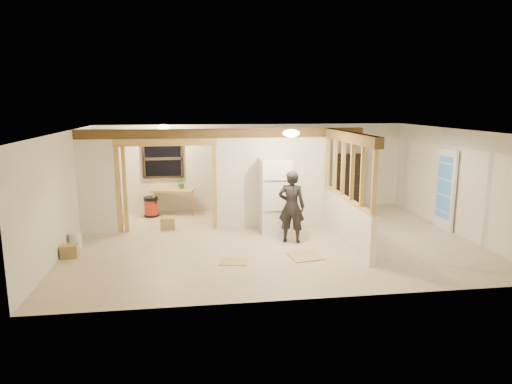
{
  "coord_description": "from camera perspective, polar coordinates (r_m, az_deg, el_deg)",
  "views": [
    {
      "loc": [
        -1.78,
        -9.93,
        3.1
      ],
      "look_at": [
        -0.32,
        0.4,
        1.06
      ],
      "focal_mm": 32.0,
      "sensor_mm": 36.0,
      "label": 1
    }
  ],
  "objects": [
    {
      "name": "ceiling_dome_main",
      "position": [
        9.68,
        4.43,
        7.35
      ],
      "size": [
        0.36,
        0.36,
        0.16
      ],
      "primitive_type": "ellipsoid",
      "color": "#FFEABF",
      "rests_on": "ceiling"
    },
    {
      "name": "stud_partition",
      "position": [
        10.22,
        11.38,
        2.74
      ],
      "size": [
        0.14,
        3.2,
        1.32
      ],
      "primitive_type": "cube",
      "color": "tan",
      "rests_on": "pony_wall"
    },
    {
      "name": "partition_center",
      "position": [
        11.46,
        2.02,
        1.76
      ],
      "size": [
        2.8,
        0.12,
        2.5
      ],
      "primitive_type": "cube",
      "color": "silver",
      "rests_on": "floor"
    },
    {
      "name": "box_front",
      "position": [
        10.11,
        -22.27,
        -6.85
      ],
      "size": [
        0.34,
        0.28,
        0.27
      ],
      "primitive_type": "cube",
      "rotation": [
        0.0,
        0.0,
        0.03
      ],
      "color": "#A3834E",
      "rests_on": "floor"
    },
    {
      "name": "wall_front",
      "position": [
        7.16,
        6.67,
        -3.98
      ],
      "size": [
        9.0,
        0.01,
        2.5
      ],
      "primitive_type": "cube",
      "color": "silver",
      "rests_on": "floor"
    },
    {
      "name": "ceiling",
      "position": [
        10.11,
        2.14,
        7.65
      ],
      "size": [
        9.0,
        6.5,
        0.01
      ],
      "primitive_type": "cube",
      "color": "white"
    },
    {
      "name": "box_util_b",
      "position": [
        12.37,
        -16.79,
        -3.21
      ],
      "size": [
        0.43,
        0.43,
        0.31
      ],
      "primitive_type": "cube",
      "rotation": [
        0.0,
        0.0,
        -0.39
      ],
      "color": "#A3834E",
      "rests_on": "floor"
    },
    {
      "name": "floor_panel_near",
      "position": [
        9.5,
        6.13,
        -7.98
      ],
      "size": [
        0.7,
        0.7,
        0.02
      ],
      "primitive_type": "cube",
      "rotation": [
        0.0,
        0.0,
        0.15
      ],
      "color": "tan",
      "rests_on": "floor"
    },
    {
      "name": "bucket",
      "position": [
        10.71,
        -21.63,
        -5.65
      ],
      "size": [
        0.27,
        0.27,
        0.33
      ],
      "primitive_type": "cylinder",
      "rotation": [
        0.0,
        0.0,
        -0.03
      ],
      "color": "white",
      "rests_on": "floor"
    },
    {
      "name": "floor",
      "position": [
        10.56,
        2.04,
        -6.05
      ],
      "size": [
        9.0,
        6.5,
        0.01
      ],
      "primitive_type": "cube",
      "color": "beige",
      "rests_on": "ground"
    },
    {
      "name": "refrigerator",
      "position": [
        11.12,
        2.41,
        -0.41
      ],
      "size": [
        0.73,
        0.71,
        1.78
      ],
      "primitive_type": "cube",
      "color": "silver",
      "rests_on": "floor"
    },
    {
      "name": "wall_back",
      "position": [
        13.43,
        -0.35,
        3.13
      ],
      "size": [
        9.0,
        0.01,
        2.5
      ],
      "primitive_type": "cube",
      "color": "silver",
      "rests_on": "floor"
    },
    {
      "name": "ceiling_dome_util",
      "position": [
        12.27,
        -11.5,
        7.94
      ],
      "size": [
        0.32,
        0.32,
        0.14
      ],
      "primitive_type": "ellipsoid",
      "color": "#FFEABF",
      "rests_on": "ceiling"
    },
    {
      "name": "french_door",
      "position": [
        12.23,
        22.56,
        0.32
      ],
      "size": [
        0.12,
        0.86,
        2.0
      ],
      "primitive_type": "cube",
      "color": "white",
      "rests_on": "floor"
    },
    {
      "name": "header_beam_right",
      "position": [
        10.14,
        11.54,
        6.76
      ],
      "size": [
        0.18,
        3.3,
        0.22
      ],
      "primitive_type": "cube",
      "color": "brown",
      "rests_on": "ceiling"
    },
    {
      "name": "floor_panel_far",
      "position": [
        9.16,
        -2.83,
        -8.69
      ],
      "size": [
        0.62,
        0.53,
        0.02
      ],
      "primitive_type": "cube",
      "rotation": [
        0.0,
        0.0,
        -0.2
      ],
      "color": "tan",
      "rests_on": "floor"
    },
    {
      "name": "bookshelf",
      "position": [
        13.97,
        11.45,
        1.39
      ],
      "size": [
        0.81,
        0.27,
        1.62
      ],
      "primitive_type": "cube",
      "color": "black",
      "rests_on": "floor"
    },
    {
      "name": "hanging_bulb",
      "position": [
        11.57,
        -9.16,
        6.35
      ],
      "size": [
        0.07,
        0.07,
        0.07
      ],
      "primitive_type": "ellipsoid",
      "color": "#FFD88C",
      "rests_on": "ceiling"
    },
    {
      "name": "wall_left",
      "position": [
        10.46,
        -22.96,
        -0.01
      ],
      "size": [
        0.01,
        6.5,
        2.5
      ],
      "primitive_type": "cube",
      "color": "silver",
      "rests_on": "floor"
    },
    {
      "name": "woman",
      "position": [
        10.25,
        4.46,
        -1.82
      ],
      "size": [
        0.7,
        0.59,
        1.64
      ],
      "primitive_type": "imported",
      "rotation": [
        0.0,
        0.0,
        2.76
      ],
      "color": "black",
      "rests_on": "floor"
    },
    {
      "name": "work_table",
      "position": [
        13.1,
        -10.24,
        -1.19
      ],
      "size": [
        1.24,
        0.8,
        0.72
      ],
      "primitive_type": "cube",
      "rotation": [
        0.0,
        0.0,
        -0.21
      ],
      "color": "tan",
      "rests_on": "floor"
    },
    {
      "name": "box_util_a",
      "position": [
        11.64,
        -10.96,
        -3.86
      ],
      "size": [
        0.35,
        0.3,
        0.29
      ],
      "primitive_type": "cube",
      "rotation": [
        0.0,
        0.0,
        -0.02
      ],
      "color": "#A3834E",
      "rests_on": "floor"
    },
    {
      "name": "partition_left_stub",
      "position": [
        11.51,
        -19.3,
        1.18
      ],
      "size": [
        0.9,
        0.12,
        2.5
      ],
      "primitive_type": "cube",
      "color": "silver",
      "rests_on": "floor"
    },
    {
      "name": "potted_plant",
      "position": [
        13.07,
        -9.27,
        1.14
      ],
      "size": [
        0.32,
        0.28,
        0.32
      ],
      "primitive_type": "imported",
      "rotation": [
        0.0,
        0.0,
        -0.11
      ],
      "color": "#2A5E21",
      "rests_on": "work_table"
    },
    {
      "name": "window_back",
      "position": [
        13.22,
        -11.57,
        4.09
      ],
      "size": [
        1.12,
        0.1,
        1.1
      ],
      "primitive_type": "cube",
      "color": "black",
      "rests_on": "wall_back"
    },
    {
      "name": "wall_right",
      "position": [
        11.9,
        23.95,
        1.15
      ],
      "size": [
        0.01,
        6.5,
        2.5
      ],
      "primitive_type": "cube",
      "color": "silver",
      "rests_on": "floor"
    },
    {
      "name": "pony_wall",
      "position": [
        10.45,
        11.14,
        -3.57
      ],
      "size": [
        0.12,
        3.2,
        1.0
      ],
      "primitive_type": "cube",
      "color": "silver",
      "rests_on": "floor"
    },
    {
      "name": "shop_vac",
      "position": [
        12.98,
        -12.98,
        -1.78
      ],
      "size": [
        0.47,
        0.47,
        0.56
      ],
      "primitive_type": "cylinder",
      "rotation": [
        0.0,
        0.0,
        -0.11
      ],
      "color": "#AB2811",
      "rests_on": "floor"
    },
    {
      "name": "header_beam_back",
      "position": [
        11.19,
        -4.05,
        7.34
      ],
      "size": [
        7.0,
        0.18,
        0.22
      ],
      "primitive_type": "cube",
      "color": "brown",
      "rests_on": "ceiling"
    },
    {
      "name": "doorway_frame",
      "position": [
        11.33,
        -11.04,
        0.68
      ],
      "size": [
        2.46,
        0.14,
        2.2
      ],
      "primitive_type": "cube",
      "color": "tan",
      "rests_on": "floor"
    }
  ]
}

